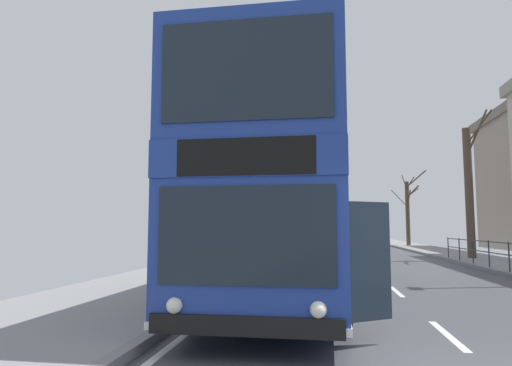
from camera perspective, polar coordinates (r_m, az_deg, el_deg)
double_decker_bus_main at (r=10.91m, az=3.85°, el=-1.67°), size 3.22×10.99×4.57m
bare_tree_far_00 at (r=42.22m, az=18.65°, el=-3.15°), size 2.87×3.45×6.61m
bare_tree_far_01 at (r=25.26m, az=25.35°, el=-0.75°), size 0.96×3.12×7.31m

